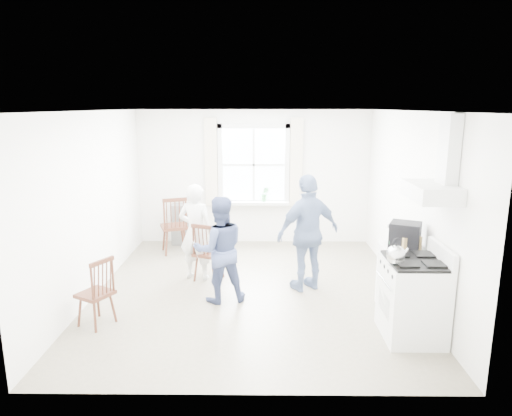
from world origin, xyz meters
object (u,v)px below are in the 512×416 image
Objects in this scene: person_left at (196,232)px; person_right at (308,233)px; low_cabinet at (401,278)px; stereo_stack at (405,235)px; windsor_chair_a at (175,219)px; person_mid at (219,250)px; windsor_chair_b at (205,246)px; gas_stove at (413,298)px; windsor_chair_c at (100,285)px.

person_right is (1.70, -0.41, 0.10)m from person_left.
low_cabinet is 0.62m from stereo_stack.
stereo_stack is 0.27× the size of person_right.
person_left reaches higher than windsor_chair_a.
person_mid is at bearing 172.87° from low_cabinet.
windsor_chair_a is at bearing -78.72° from person_mid.
windsor_chair_b is at bearing 158.34° from stereo_stack.
person_right is (-1.08, 1.43, 0.38)m from gas_stove.
person_mid is (-2.34, 1.00, 0.26)m from gas_stove.
low_cabinet is 0.61× the size of person_mid.
windsor_chair_a is 1.52m from windsor_chair_b.
gas_stove is 1.20× the size of windsor_chair_b.
stereo_stack is at bearing -21.66° from windsor_chair_b.
person_mid is at bearing 156.81° from gas_stove.
low_cabinet is at bearing -34.51° from windsor_chair_a.
person_left is at bearing 146.48° from gas_stove.
low_cabinet is 4.13m from windsor_chair_a.
windsor_chair_b is at bearing 147.10° from gas_stove.
windsor_chair_c is 0.60× the size of person_mid.
gas_stove is at bearing -95.68° from stereo_stack.
windsor_chair_b is 1.59m from person_right.
person_right is at bearing 127.13° from gas_stove.
low_cabinet is 1.02× the size of windsor_chair_c.
low_cabinet is 0.84× the size of windsor_chair_a.
gas_stove reaches higher than low_cabinet.
person_left is (-2.84, 1.21, -0.30)m from stereo_stack.
windsor_chair_c is at bearing -126.82° from windsor_chair_b.
person_mid is (0.44, -0.84, -0.02)m from person_left.
gas_stove is 1.83m from person_right.
person_left is (0.55, -1.20, 0.10)m from windsor_chair_a.
windsor_chair_a is at bearing -50.18° from person_left.
person_mid is at bearing -67.80° from windsor_chair_b.
gas_stove reaches higher than windsor_chair_c.
stereo_stack is at bearing 6.23° from windsor_chair_c.
person_left is 0.95m from person_mid.
low_cabinet is at bearing 84.37° from stereo_stack.
windsor_chair_a is (-3.40, 2.34, 0.21)m from low_cabinet.
gas_stove is 4.51m from windsor_chair_a.
gas_stove is at bearing 100.25° from person_right.
windsor_chair_c is at bearing -2.27° from person_right.
gas_stove is 0.76× the size of person_mid.
gas_stove is 2.40× the size of stereo_stack.
windsor_chair_b reaches higher than windsor_chair_c.
windsor_chair_c is (-1.11, -1.48, -0.03)m from windsor_chair_b.
windsor_chair_b is 0.63× the size of person_mid.
stereo_stack reaches higher than windsor_chair_b.
stereo_stack reaches higher than windsor_chair_c.
person_mid is (0.99, -2.04, 0.09)m from windsor_chair_a.
person_right is at bearing 145.07° from stereo_stack.
stereo_stack is at bearing -35.37° from windsor_chair_a.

